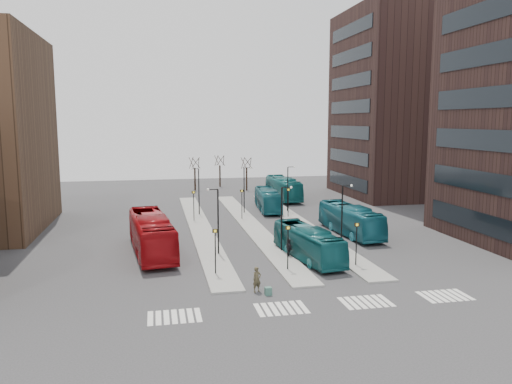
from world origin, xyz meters
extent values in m
plane|color=#303033|center=(0.00, 0.00, 0.00)|extent=(160.00, 160.00, 0.00)
cube|color=gray|center=(-4.00, 30.00, 0.07)|extent=(2.50, 45.00, 0.15)
cube|color=gray|center=(2.00, 30.00, 0.07)|extent=(2.50, 45.00, 0.15)
cube|color=gray|center=(8.00, 30.00, 0.07)|extent=(2.50, 45.00, 0.15)
cube|color=navy|center=(-1.28, 6.65, 0.29)|extent=(0.51, 0.43, 0.59)
imported|color=#9E0C11|center=(-9.45, 19.91, 1.84)|extent=(4.60, 13.48, 3.68)
imported|color=#12555A|center=(4.31, 15.13, 1.47)|extent=(3.94, 10.79, 2.94)
imported|color=#155E6A|center=(6.26, 39.82, 1.48)|extent=(3.37, 10.79, 2.96)
imported|color=#165E6E|center=(11.80, 23.64, 1.61)|extent=(3.45, 11.71, 3.22)
imported|color=#146467|center=(10.88, 49.06, 1.74)|extent=(3.02, 12.49, 3.47)
imported|color=#473F2A|center=(-1.93, 7.49, 0.93)|extent=(0.79, 0.65, 1.87)
imported|color=black|center=(-8.82, 19.44, 0.81)|extent=(0.83, 0.67, 1.62)
imported|color=black|center=(2.74, 15.86, 0.85)|extent=(0.61, 1.06, 1.70)
imported|color=black|center=(4.25, 16.25, 0.83)|extent=(0.92, 1.21, 1.67)
cube|color=silver|center=(-9.50, 4.00, 0.01)|extent=(0.35, 2.40, 0.01)
cube|color=silver|center=(-9.00, 4.00, 0.01)|extent=(0.35, 2.40, 0.01)
cube|color=silver|center=(-8.50, 4.00, 0.01)|extent=(0.35, 2.40, 0.01)
cube|color=silver|center=(-8.00, 4.00, 0.01)|extent=(0.35, 2.40, 0.01)
cube|color=silver|center=(-7.50, 4.00, 0.01)|extent=(0.35, 2.40, 0.01)
cube|color=silver|center=(-7.00, 4.00, 0.01)|extent=(0.35, 2.40, 0.01)
cube|color=silver|center=(-6.50, 4.00, 0.01)|extent=(0.35, 2.40, 0.01)
cube|color=silver|center=(-2.50, 4.00, 0.01)|extent=(0.35, 2.40, 0.01)
cube|color=silver|center=(-2.00, 4.00, 0.01)|extent=(0.35, 2.40, 0.01)
cube|color=silver|center=(-1.50, 4.00, 0.01)|extent=(0.35, 2.40, 0.01)
cube|color=silver|center=(-1.00, 4.00, 0.01)|extent=(0.35, 2.40, 0.01)
cube|color=silver|center=(-0.50, 4.00, 0.01)|extent=(0.35, 2.40, 0.01)
cube|color=silver|center=(0.00, 4.00, 0.01)|extent=(0.35, 2.40, 0.01)
cube|color=silver|center=(0.50, 4.00, 0.01)|extent=(0.35, 2.40, 0.01)
cube|color=silver|center=(3.50, 4.00, 0.01)|extent=(0.35, 2.40, 0.01)
cube|color=silver|center=(4.00, 4.00, 0.01)|extent=(0.35, 2.40, 0.01)
cube|color=silver|center=(4.50, 4.00, 0.01)|extent=(0.35, 2.40, 0.01)
cube|color=silver|center=(5.00, 4.00, 0.01)|extent=(0.35, 2.40, 0.01)
cube|color=silver|center=(5.50, 4.00, 0.01)|extent=(0.35, 2.40, 0.01)
cube|color=silver|center=(6.00, 4.00, 0.01)|extent=(0.35, 2.40, 0.01)
cube|color=silver|center=(6.50, 4.00, 0.01)|extent=(0.35, 2.40, 0.01)
cube|color=silver|center=(9.50, 4.00, 0.01)|extent=(0.35, 2.40, 0.01)
cube|color=silver|center=(10.00, 4.00, 0.01)|extent=(0.35, 2.40, 0.01)
cube|color=silver|center=(10.50, 4.00, 0.01)|extent=(0.35, 2.40, 0.01)
cube|color=silver|center=(11.00, 4.00, 0.01)|extent=(0.35, 2.40, 0.01)
cube|color=silver|center=(11.50, 4.00, 0.01)|extent=(0.35, 2.40, 0.01)
cube|color=silver|center=(12.00, 4.00, 0.01)|extent=(0.35, 2.40, 0.01)
cube|color=silver|center=(12.50, 4.00, 0.01)|extent=(0.35, 2.40, 0.01)
cube|color=black|center=(21.94, 16.00, 2.50)|extent=(0.12, 16.00, 2.00)
cube|color=black|center=(21.94, 16.00, 6.50)|extent=(0.12, 16.00, 2.00)
cube|color=black|center=(21.94, 16.00, 10.50)|extent=(0.12, 16.00, 2.00)
cube|color=black|center=(21.94, 16.00, 14.50)|extent=(0.12, 16.00, 2.00)
cube|color=black|center=(21.94, 16.00, 18.50)|extent=(0.12, 16.00, 2.00)
cube|color=black|center=(21.94, 16.00, 22.50)|extent=(0.12, 16.00, 2.00)
cube|color=#301E1B|center=(32.00, 50.00, 15.00)|extent=(20.00, 20.00, 30.00)
cube|color=black|center=(21.94, 50.00, 2.50)|extent=(0.12, 16.00, 2.00)
cube|color=black|center=(21.94, 50.00, 6.50)|extent=(0.12, 16.00, 2.00)
cube|color=black|center=(21.94, 50.00, 10.50)|extent=(0.12, 16.00, 2.00)
cube|color=black|center=(21.94, 50.00, 14.50)|extent=(0.12, 16.00, 2.00)
cube|color=black|center=(21.94, 50.00, 18.50)|extent=(0.12, 16.00, 2.00)
cube|color=black|center=(21.94, 50.00, 22.50)|extent=(0.12, 16.00, 2.00)
cube|color=black|center=(21.94, 50.00, 26.50)|extent=(0.12, 16.00, 2.00)
cylinder|color=black|center=(-4.40, 12.00, 1.90)|extent=(0.10, 0.10, 3.50)
cube|color=black|center=(-4.40, 12.00, 3.65)|extent=(0.45, 0.10, 0.30)
cube|color=yellow|center=(-4.40, 11.94, 3.65)|extent=(0.20, 0.02, 0.20)
cylinder|color=black|center=(-4.40, 34.00, 1.90)|extent=(0.10, 0.10, 3.50)
cube|color=black|center=(-4.40, 34.00, 3.65)|extent=(0.45, 0.10, 0.30)
cube|color=yellow|center=(-4.40, 33.94, 3.65)|extent=(0.20, 0.02, 0.20)
cylinder|color=black|center=(1.60, 12.00, 1.90)|extent=(0.10, 0.10, 3.50)
cube|color=black|center=(1.60, 12.00, 3.65)|extent=(0.45, 0.10, 0.30)
cube|color=yellow|center=(1.60, 11.94, 3.65)|extent=(0.20, 0.02, 0.20)
cylinder|color=black|center=(1.60, 34.00, 1.90)|extent=(0.10, 0.10, 3.50)
cube|color=black|center=(1.60, 34.00, 3.65)|extent=(0.45, 0.10, 0.30)
cube|color=yellow|center=(1.60, 33.94, 3.65)|extent=(0.20, 0.02, 0.20)
cylinder|color=black|center=(7.60, 12.00, 1.90)|extent=(0.10, 0.10, 3.50)
cube|color=black|center=(7.60, 12.00, 3.65)|extent=(0.45, 0.10, 0.30)
cube|color=yellow|center=(7.60, 11.94, 3.65)|extent=(0.20, 0.02, 0.20)
cylinder|color=black|center=(7.60, 34.00, 1.90)|extent=(0.10, 0.10, 3.50)
cube|color=black|center=(7.60, 34.00, 3.65)|extent=(0.45, 0.10, 0.30)
cube|color=yellow|center=(7.60, 33.94, 3.65)|extent=(0.20, 0.02, 0.20)
cylinder|color=black|center=(-3.40, 18.00, 3.15)|extent=(0.14, 0.14, 6.00)
cylinder|color=black|center=(-3.85, 18.00, 6.15)|extent=(0.90, 0.08, 0.08)
sphere|color=silver|center=(-4.30, 18.00, 6.15)|extent=(0.24, 0.24, 0.24)
cylinder|color=black|center=(-3.40, 38.00, 3.15)|extent=(0.14, 0.14, 6.00)
cylinder|color=black|center=(-3.85, 38.00, 6.15)|extent=(0.90, 0.08, 0.08)
sphere|color=silver|center=(-4.30, 38.00, 6.15)|extent=(0.24, 0.24, 0.24)
cylinder|color=black|center=(2.60, 18.00, 3.15)|extent=(0.14, 0.14, 6.00)
cylinder|color=black|center=(3.05, 18.00, 6.15)|extent=(0.90, 0.08, 0.08)
sphere|color=silver|center=(3.50, 18.00, 6.15)|extent=(0.24, 0.24, 0.24)
cylinder|color=black|center=(2.60, 38.00, 3.15)|extent=(0.14, 0.14, 6.00)
cylinder|color=black|center=(3.05, 38.00, 6.15)|extent=(0.90, 0.08, 0.08)
sphere|color=silver|center=(3.50, 38.00, 6.15)|extent=(0.24, 0.24, 0.24)
cylinder|color=black|center=(8.60, 18.00, 3.15)|extent=(0.14, 0.14, 6.00)
cylinder|color=black|center=(9.05, 18.00, 6.15)|extent=(0.90, 0.08, 0.08)
sphere|color=silver|center=(9.50, 18.00, 6.15)|extent=(0.24, 0.24, 0.24)
cylinder|color=black|center=(8.60, 38.00, 3.15)|extent=(0.14, 0.14, 6.00)
cylinder|color=black|center=(9.05, 38.00, 6.15)|extent=(0.90, 0.08, 0.08)
sphere|color=silver|center=(9.50, 38.00, 6.15)|extent=(0.24, 0.24, 0.24)
cylinder|color=black|center=(-2.00, 62.00, 2.00)|extent=(0.30, 0.30, 4.00)
cylinder|color=black|center=(-1.30, 62.00, 4.90)|extent=(0.10, 1.56, 1.95)
cylinder|color=black|center=(-1.78, 62.67, 4.90)|extent=(1.48, 0.59, 1.97)
cylinder|color=black|center=(-2.57, 62.41, 4.90)|extent=(0.90, 1.31, 1.99)
cylinder|color=black|center=(-2.57, 61.59, 4.90)|extent=(0.89, 1.31, 1.99)
cylinder|color=black|center=(-1.79, 61.33, 4.90)|extent=(1.48, 0.58, 1.97)
cylinder|color=black|center=(3.00, 66.00, 2.00)|extent=(0.30, 0.30, 4.00)
cylinder|color=black|center=(3.70, 66.00, 4.90)|extent=(0.10, 1.56, 1.95)
cylinder|color=black|center=(3.22, 66.67, 4.90)|extent=(1.48, 0.59, 1.97)
cylinder|color=black|center=(2.43, 66.41, 4.90)|extent=(0.90, 1.31, 1.99)
cylinder|color=black|center=(2.43, 65.59, 4.90)|extent=(0.89, 1.31, 1.99)
cylinder|color=black|center=(3.21, 65.33, 4.90)|extent=(1.48, 0.58, 1.97)
cylinder|color=black|center=(7.00, 60.00, 2.00)|extent=(0.30, 0.30, 4.00)
cylinder|color=black|center=(7.70, 60.00, 4.90)|extent=(0.10, 1.56, 1.95)
cylinder|color=black|center=(7.22, 60.67, 4.90)|extent=(1.48, 0.59, 1.97)
cylinder|color=black|center=(6.43, 60.41, 4.90)|extent=(0.90, 1.31, 1.99)
cylinder|color=black|center=(6.43, 59.59, 4.90)|extent=(0.89, 1.31, 1.99)
cylinder|color=black|center=(7.21, 59.33, 4.90)|extent=(1.48, 0.58, 1.97)
camera|label=1|loc=(-8.95, -26.63, 12.34)|focal=35.00mm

